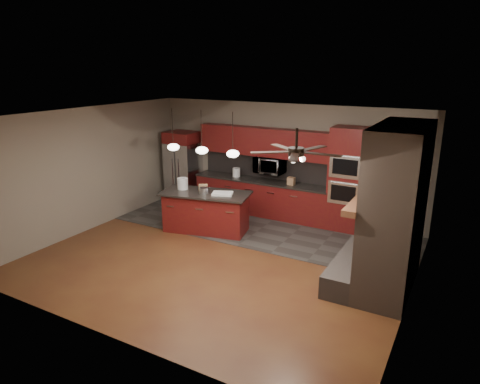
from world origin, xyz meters
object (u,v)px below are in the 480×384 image
Objects in this scene: refrigerator at (183,167)px; counter_box at (291,181)px; kitchen_island at (206,212)px; cardboard_box at (203,187)px; white_bucket at (183,184)px; paint_tray at (222,194)px; oven_tower at (348,180)px; paint_can at (204,190)px; counter_bucket at (236,172)px; microwave at (270,165)px.

refrigerator reaches higher than counter_box.
cardboard_box is (-0.16, 0.15, 0.52)m from kitchen_island.
white_bucket is 1.04m from paint_tray.
refrigerator is at bearing 126.28° from kitchen_island.
oven_tower is 11.71× the size of paint_can.
white_bucket is at bearing -153.63° from oven_tower.
white_bucket is at bearing 169.78° from kitchen_island.
kitchen_island is 0.53m from paint_can.
counter_box is (-1.35, -0.04, -0.20)m from oven_tower.
counter_box is at bearing 35.44° from paint_tray.
refrigerator is 3.19m from counter_box.
kitchen_island is 1.76m from counter_bucket.
counter_bucket is at bearing 82.65° from kitchen_island.
cardboard_box is (-2.92, -1.51, -0.21)m from oven_tower.
paint_can is at bearing -4.52° from white_bucket.
paint_can reaches higher than cardboard_box.
refrigerator is 2.43m from kitchen_island.
oven_tower is at bearing -6.49° from cardboard_box.
kitchen_island is 4.78× the size of paint_tray.
oven_tower is 3.25× the size of microwave.
kitchen_island is at bearing -85.26° from counter_bucket.
counter_box is (1.41, 1.61, 0.53)m from kitchen_island.
oven_tower is at bearing 12.39° from paint_tray.
oven_tower is 1.11× the size of kitchen_island.
kitchen_island is at bearing -41.62° from refrigerator.
counter_box is (0.63, -0.10, -0.31)m from microwave.
paint_tray is at bearing 17.15° from paint_can.
microwave reaches higher than white_bucket.
white_bucket is 0.59× the size of paint_tray.
oven_tower reaches higher than counter_bucket.
white_bucket is (-1.40, -1.73, -0.25)m from microwave.
counter_bucket is at bearing 55.50° from cardboard_box.
microwave is at bearing 66.25° from paint_can.
white_bucket reaches higher than kitchen_island.
microwave is 2.59m from refrigerator.
cardboard_box is 2.15m from counter_box.
cardboard_box is (0.46, 0.17, -0.07)m from white_bucket.
white_bucket is at bearing -105.88° from counter_bucket.
white_bucket reaches higher than counter_bucket.
microwave is 3.60× the size of paint_can.
refrigerator is at bearing 125.98° from white_bucket.
oven_tower reaches higher than cardboard_box.
refrigerator is 4.38× the size of paint_tray.
counter_box is (1.41, 1.68, 0.01)m from paint_can.
refrigerator is 0.91× the size of kitchen_island.
microwave reaches higher than paint_can.
paint_can is at bearing -113.75° from microwave.
microwave is 1.97m from paint_can.
refrigerator is 1.64m from counter_bucket.
paint_can is (0.62, -0.05, -0.06)m from white_bucket.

